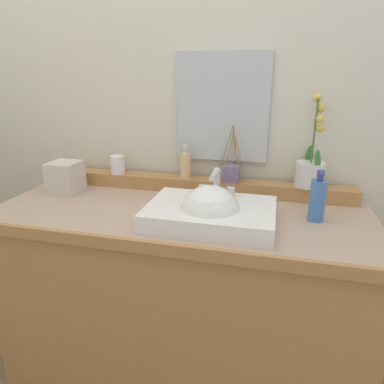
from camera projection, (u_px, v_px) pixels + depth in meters
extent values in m
cube|color=#7C6751|center=(182.00, 377.00, 1.65)|extent=(3.40, 3.77, 0.10)
cube|color=beige|center=(202.00, 95.00, 1.60)|extent=(3.40, 0.20, 2.49)
cube|color=#AF7A46|center=(181.00, 300.00, 1.50)|extent=(1.47, 0.57, 0.79)
cube|color=tan|center=(180.00, 214.00, 1.37)|extent=(1.49, 0.59, 0.04)
cube|color=#AF7A46|center=(155.00, 248.00, 1.10)|extent=(1.49, 0.02, 0.04)
cube|color=#AF7A46|center=(194.00, 184.00, 1.57)|extent=(1.41, 0.09, 0.06)
cube|color=white|center=(211.00, 214.00, 1.24)|extent=(0.46, 0.32, 0.06)
sphere|color=white|center=(210.00, 216.00, 1.22)|extent=(0.22, 0.22, 0.22)
cylinder|color=silver|center=(217.00, 183.00, 1.31)|extent=(0.02, 0.02, 0.10)
cylinder|color=silver|center=(214.00, 174.00, 1.25)|extent=(0.02, 0.11, 0.02)
sphere|color=silver|center=(217.00, 171.00, 1.30)|extent=(0.03, 0.03, 0.03)
cylinder|color=silver|center=(203.00, 190.00, 1.34)|extent=(0.03, 0.03, 0.04)
cylinder|color=silver|center=(230.00, 192.00, 1.31)|extent=(0.03, 0.03, 0.04)
cylinder|color=silver|center=(310.00, 174.00, 1.43)|extent=(0.12, 0.12, 0.10)
cylinder|color=tan|center=(311.00, 164.00, 1.42)|extent=(0.10, 0.10, 0.01)
cylinder|color=#476B38|center=(315.00, 131.00, 1.37)|extent=(0.01, 0.01, 0.26)
ellipsoid|color=#387033|center=(318.00, 161.00, 1.37)|extent=(0.04, 0.04, 0.09)
ellipsoid|color=#387033|center=(310.00, 156.00, 1.46)|extent=(0.03, 0.03, 0.10)
ellipsoid|color=#387033|center=(309.00, 156.00, 1.45)|extent=(0.03, 0.03, 0.09)
sphere|color=gold|center=(320.00, 128.00, 1.36)|extent=(0.03, 0.03, 0.03)
sphere|color=gold|center=(320.00, 119.00, 1.33)|extent=(0.03, 0.03, 0.03)
sphere|color=gold|center=(321.00, 108.00, 1.35)|extent=(0.04, 0.04, 0.04)
sphere|color=gold|center=(317.00, 98.00, 1.35)|extent=(0.04, 0.04, 0.04)
cylinder|color=#E3BB86|center=(185.00, 166.00, 1.55)|extent=(0.05, 0.05, 0.11)
cylinder|color=silver|center=(185.00, 152.00, 1.53)|extent=(0.02, 0.02, 0.02)
cylinder|color=silver|center=(185.00, 147.00, 1.52)|extent=(0.02, 0.02, 0.02)
cylinder|color=silver|center=(185.00, 147.00, 1.51)|extent=(0.01, 0.03, 0.01)
cylinder|color=white|center=(118.00, 165.00, 1.62)|extent=(0.07, 0.07, 0.09)
cube|color=slate|center=(231.00, 173.00, 1.50)|extent=(0.07, 0.07, 0.07)
cylinder|color=#9E7A4C|center=(238.00, 149.00, 1.46)|extent=(0.05, 0.01, 0.17)
cylinder|color=#9E7A4C|center=(236.00, 151.00, 1.48)|extent=(0.03, 0.04, 0.15)
cylinder|color=#9E7A4C|center=(234.00, 146.00, 1.49)|extent=(0.01, 0.07, 0.18)
cylinder|color=#9E7A4C|center=(227.00, 146.00, 1.49)|extent=(0.06, 0.05, 0.19)
cylinder|color=#9E7A4C|center=(229.00, 152.00, 1.47)|extent=(0.03, 0.00, 0.14)
cylinder|color=#9E7A4C|center=(228.00, 153.00, 1.46)|extent=(0.03, 0.04, 0.14)
cylinder|color=#9E7A4C|center=(232.00, 149.00, 1.44)|extent=(0.01, 0.05, 0.17)
cylinder|color=#9E7A4C|center=(236.00, 147.00, 1.44)|extent=(0.04, 0.03, 0.19)
cylinder|color=#4274BA|center=(317.00, 201.00, 1.24)|extent=(0.06, 0.06, 0.15)
cylinder|color=#31418D|center=(320.00, 178.00, 1.21)|extent=(0.02, 0.02, 0.02)
cylinder|color=#31418D|center=(321.00, 173.00, 1.20)|extent=(0.03, 0.03, 0.02)
cylinder|color=#31418D|center=(321.00, 173.00, 1.19)|extent=(0.01, 0.03, 0.01)
cube|color=beige|center=(65.00, 177.00, 1.54)|extent=(0.13, 0.13, 0.14)
cube|color=silver|center=(222.00, 108.00, 1.48)|extent=(0.41, 0.02, 0.46)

